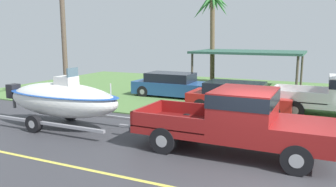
{
  "coord_description": "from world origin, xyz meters",
  "views": [
    {
      "loc": [
        1.2,
        -8.44,
        3.48
      ],
      "look_at": [
        -3.73,
        2.11,
        1.45
      ],
      "focal_mm": 35.9,
      "sensor_mm": 36.0,
      "label": 1
    }
  ],
  "objects_px": {
    "utility_pole": "(64,31)",
    "pickup_truck_towing": "(243,119)",
    "carport_awning": "(249,53)",
    "parked_sedan_near": "(238,98)",
    "boat_on_trailer": "(62,99)",
    "parked_sedan_far": "(173,85)",
    "palm_tree_near_left": "(213,11)"
  },
  "relations": [
    {
      "from": "parked_sedan_far",
      "to": "utility_pole",
      "type": "height_order",
      "value": "utility_pole"
    },
    {
      "from": "utility_pole",
      "to": "parked_sedan_near",
      "type": "bearing_deg",
      "value": 11.08
    },
    {
      "from": "parked_sedan_far",
      "to": "utility_pole",
      "type": "distance_m",
      "value": 6.53
    },
    {
      "from": "pickup_truck_towing",
      "to": "parked_sedan_near",
      "type": "relative_size",
      "value": 1.28
    },
    {
      "from": "boat_on_trailer",
      "to": "utility_pole",
      "type": "relative_size",
      "value": 0.88
    },
    {
      "from": "boat_on_trailer",
      "to": "palm_tree_near_left",
      "type": "relative_size",
      "value": 0.94
    },
    {
      "from": "carport_awning",
      "to": "utility_pole",
      "type": "distance_m",
      "value": 11.61
    },
    {
      "from": "pickup_truck_towing",
      "to": "parked_sedan_far",
      "type": "bearing_deg",
      "value": 126.59
    },
    {
      "from": "palm_tree_near_left",
      "to": "carport_awning",
      "type": "bearing_deg",
      "value": -23.49
    },
    {
      "from": "carport_awning",
      "to": "boat_on_trailer",
      "type": "bearing_deg",
      "value": -109.34
    },
    {
      "from": "carport_awning",
      "to": "palm_tree_near_left",
      "type": "xyz_separation_m",
      "value": [
        -2.87,
        1.25,
        2.78
      ]
    },
    {
      "from": "carport_awning",
      "to": "palm_tree_near_left",
      "type": "distance_m",
      "value": 4.19
    },
    {
      "from": "pickup_truck_towing",
      "to": "parked_sedan_near",
      "type": "xyz_separation_m",
      "value": [
        -1.38,
        5.32,
        -0.4
      ]
    },
    {
      "from": "parked_sedan_near",
      "to": "parked_sedan_far",
      "type": "relative_size",
      "value": 0.99
    },
    {
      "from": "parked_sedan_near",
      "to": "utility_pole",
      "type": "bearing_deg",
      "value": -168.92
    },
    {
      "from": "pickup_truck_towing",
      "to": "carport_awning",
      "type": "bearing_deg",
      "value": 101.14
    },
    {
      "from": "palm_tree_near_left",
      "to": "boat_on_trailer",
      "type": "bearing_deg",
      "value": -96.26
    },
    {
      "from": "pickup_truck_towing",
      "to": "parked_sedan_far",
      "type": "relative_size",
      "value": 1.27
    },
    {
      "from": "pickup_truck_towing",
      "to": "boat_on_trailer",
      "type": "distance_m",
      "value": 6.84
    },
    {
      "from": "palm_tree_near_left",
      "to": "pickup_truck_towing",
      "type": "bearing_deg",
      "value": -68.78
    },
    {
      "from": "parked_sedan_near",
      "to": "palm_tree_near_left",
      "type": "relative_size",
      "value": 0.7
    },
    {
      "from": "parked_sedan_near",
      "to": "carport_awning",
      "type": "height_order",
      "value": "carport_awning"
    },
    {
      "from": "pickup_truck_towing",
      "to": "carport_awning",
      "type": "distance_m",
      "value": 12.79
    },
    {
      "from": "boat_on_trailer",
      "to": "parked_sedan_near",
      "type": "height_order",
      "value": "boat_on_trailer"
    },
    {
      "from": "parked_sedan_far",
      "to": "utility_pole",
      "type": "bearing_deg",
      "value": -137.29
    },
    {
      "from": "parked_sedan_far",
      "to": "utility_pole",
      "type": "relative_size",
      "value": 0.66
    },
    {
      "from": "utility_pole",
      "to": "pickup_truck_towing",
      "type": "bearing_deg",
      "value": -20.29
    },
    {
      "from": "pickup_truck_towing",
      "to": "boat_on_trailer",
      "type": "bearing_deg",
      "value": -180.0
    },
    {
      "from": "palm_tree_near_left",
      "to": "parked_sedan_near",
      "type": "bearing_deg",
      "value": -64.8
    },
    {
      "from": "parked_sedan_near",
      "to": "utility_pole",
      "type": "height_order",
      "value": "utility_pole"
    },
    {
      "from": "parked_sedan_near",
      "to": "carport_awning",
      "type": "bearing_deg",
      "value": 98.6
    },
    {
      "from": "parked_sedan_far",
      "to": "carport_awning",
      "type": "distance_m",
      "value": 6.07
    }
  ]
}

